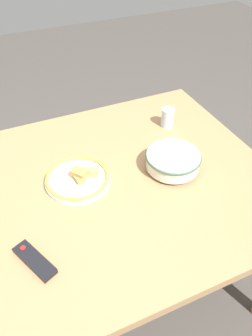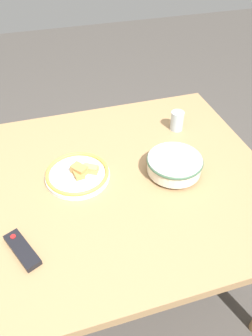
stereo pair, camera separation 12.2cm
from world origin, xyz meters
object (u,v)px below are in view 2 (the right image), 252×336
object	(u,v)px
food_plate	(78,174)
tv_remote	(22,250)
noodle_bowl	(174,164)
drinking_glass	(177,121)

from	to	relation	value
food_plate	tv_remote	xyz separation A→B (m)	(0.24, 0.29, -0.01)
noodle_bowl	tv_remote	xyz separation A→B (m)	(0.62, 0.21, -0.03)
noodle_bowl	food_plate	distance (m)	0.39
tv_remote	drinking_glass	bearing A→B (deg)	8.92
noodle_bowl	food_plate	xyz separation A→B (m)	(0.38, -0.08, -0.03)
food_plate	tv_remote	world-z (taller)	food_plate
food_plate	tv_remote	size ratio (longest dim) A/B	1.51
noodle_bowl	food_plate	bearing A→B (deg)	-12.57
noodle_bowl	tv_remote	distance (m)	0.65
noodle_bowl	tv_remote	bearing A→B (deg)	18.71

